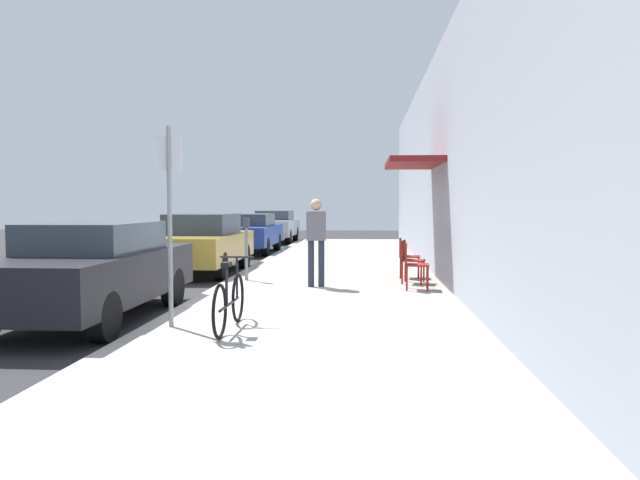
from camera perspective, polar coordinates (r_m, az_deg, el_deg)
The scene contains 14 objects.
ground_plane at distance 10.34m, azimuth -12.34°, elevation -6.27°, with size 60.00×60.00×0.00m, color #2D2D30.
sidewalk_slab at distance 11.90m, azimuth 0.92°, elevation -4.63°, with size 4.50×32.00×0.12m, color #9E9B93.
building_facade at distance 11.94m, azimuth 12.59°, elevation 7.39°, with size 1.40×32.00×5.14m.
parked_car_0 at distance 9.58m, azimuth -20.64°, elevation -2.61°, with size 1.80×4.40×1.44m.
parked_car_1 at distance 15.36m, azimuth -11.01°, elevation -0.26°, with size 1.80×4.40×1.48m.
parked_car_2 at distance 21.45m, azimuth -6.66°, elevation 0.71°, with size 1.80×4.40×1.38m.
parked_car_3 at distance 27.50m, azimuth -4.27°, elevation 1.35°, with size 1.80×4.40×1.43m.
parking_meter at distance 12.84m, azimuth -6.92°, elevation -0.36°, with size 0.12×0.10×1.32m.
street_sign at distance 8.10m, azimuth -13.91°, elevation 2.72°, with size 0.32×0.06×2.60m.
bicycle_0 at distance 7.84m, azimuth -8.49°, elevation -5.74°, with size 0.46×1.71×0.90m.
cafe_chair_0 at distance 11.49m, azimuth 8.70°, elevation -2.12°, with size 0.47×0.47×0.87m.
cafe_chair_1 at distance 12.42m, azimuth 8.37°, elevation -1.71°, with size 0.53×0.53×0.87m.
cafe_chair_2 at distance 13.32m, azimuth 8.07°, elevation -1.37°, with size 0.48×0.48×0.87m.
pedestrian_standing at distance 11.69m, azimuth -0.36°, elevation 0.45°, with size 0.36×0.22×1.70m.
Camera 1 is at (2.90, -9.77, 1.72)m, focal length 34.13 mm.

